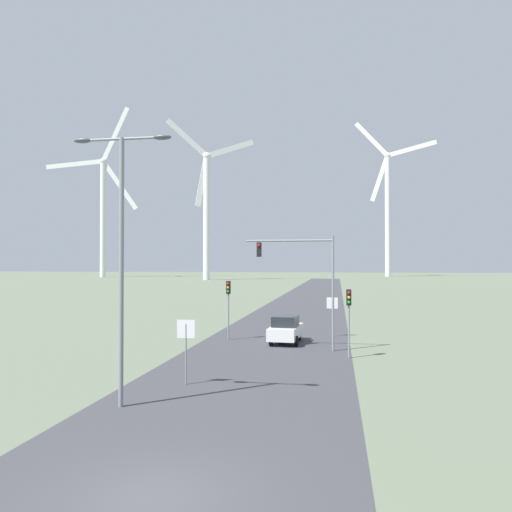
% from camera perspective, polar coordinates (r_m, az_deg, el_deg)
% --- Properties ---
extents(ground_plane, '(600.00, 600.00, 0.00)m').
position_cam_1_polar(ground_plane, '(12.87, -11.77, -25.27)').
color(ground_plane, '#5B6651').
extents(road_surface, '(10.00, 240.00, 0.01)m').
position_cam_1_polar(road_surface, '(59.33, 5.23, -6.03)').
color(road_surface, '#38383D').
rests_on(road_surface, ground).
extents(streetlamp, '(3.87, 0.32, 10.10)m').
position_cam_1_polar(streetlamp, '(19.30, -15.12, 2.28)').
color(streetlamp, gray).
rests_on(streetlamp, ground).
extents(stop_sign_near, '(0.81, 0.07, 2.85)m').
position_cam_1_polar(stop_sign_near, '(22.47, -8.02, -9.39)').
color(stop_sign_near, gray).
rests_on(stop_sign_near, ground).
extents(stop_sign_far, '(0.81, 0.07, 2.85)m').
position_cam_1_polar(stop_sign_far, '(36.95, 8.71, -6.03)').
color(stop_sign_far, gray).
rests_on(stop_sign_far, ground).
extents(traffic_light_post_near_left, '(0.28, 0.34, 4.11)m').
position_cam_1_polar(traffic_light_post_near_left, '(35.03, -3.18, -4.67)').
color(traffic_light_post_near_left, gray).
rests_on(traffic_light_post_near_left, ground).
extents(traffic_light_post_near_right, '(0.28, 0.34, 3.87)m').
position_cam_1_polar(traffic_light_post_near_right, '(28.74, 10.57, -5.83)').
color(traffic_light_post_near_right, gray).
rests_on(traffic_light_post_near_right, ground).
extents(traffic_light_mast_overhead, '(5.44, 0.35, 7.00)m').
position_cam_1_polar(traffic_light_mast_overhead, '(30.84, 5.47, -1.47)').
color(traffic_light_mast_overhead, gray).
rests_on(traffic_light_mast_overhead, ground).
extents(car_approaching, '(2.09, 4.22, 1.83)m').
position_cam_1_polar(car_approaching, '(33.91, 3.40, -8.35)').
color(car_approaching, white).
rests_on(car_approaching, ground).
extents(wind_turbine_far_left, '(37.81, 4.14, 68.37)m').
position_cam_1_polar(wind_turbine_far_left, '(210.31, -17.09, 5.71)').
color(wind_turbine_far_left, white).
rests_on(wind_turbine_far_left, ground).
extents(wind_turbine_left, '(27.00, 13.45, 52.45)m').
position_cam_1_polar(wind_turbine_left, '(166.12, -5.68, 6.02)').
color(wind_turbine_left, white).
rests_on(wind_turbine_left, ground).
extents(wind_turbine_center, '(32.63, 8.49, 66.32)m').
position_cam_1_polar(wind_turbine_center, '(217.30, 14.81, 5.92)').
color(wind_turbine_center, white).
rests_on(wind_turbine_center, ground).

